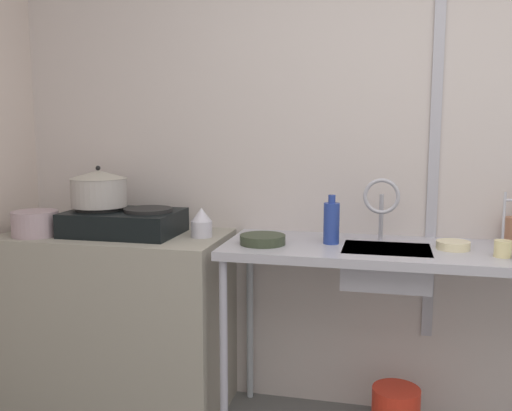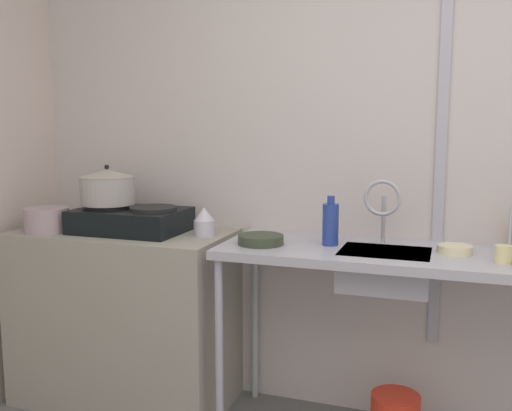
# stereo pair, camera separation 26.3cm
# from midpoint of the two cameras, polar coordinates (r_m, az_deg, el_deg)

# --- Properties ---
(wall_back) EXTENTS (5.22, 0.10, 2.74)m
(wall_back) POSITION_cam_midpoint_polar(r_m,az_deg,el_deg) (2.84, 21.99, 5.92)
(wall_back) COLOR beige
(wall_back) RESTS_ON ground
(wall_metal_strip) EXTENTS (0.05, 0.01, 2.19)m
(wall_metal_strip) POSITION_cam_midpoint_polar(r_m,az_deg,el_deg) (2.78, 21.02, 8.76)
(wall_metal_strip) COLOR #A6A6B0
(counter_concrete) EXTENTS (1.11, 0.57, 0.91)m
(counter_concrete) POSITION_cam_midpoint_polar(r_m,az_deg,el_deg) (3.06, -10.70, -11.00)
(counter_concrete) COLOR gray
(counter_concrete) RESTS_ON ground
(counter_sink) EXTENTS (1.67, 0.57, 0.91)m
(counter_sink) POSITION_cam_midpoint_polar(r_m,az_deg,el_deg) (2.57, 18.12, -5.94)
(counter_sink) COLOR #A6A6B0
(counter_sink) RESTS_ON ground
(stove) EXTENTS (0.55, 0.38, 0.14)m
(stove) POSITION_cam_midpoint_polar(r_m,az_deg,el_deg) (2.91, -10.06, -1.42)
(stove) COLOR black
(stove) RESTS_ON counter_concrete
(pot_on_left_burner) EXTENTS (0.28, 0.28, 0.20)m
(pot_on_left_burner) POSITION_cam_midpoint_polar(r_m,az_deg,el_deg) (2.95, -12.37, 1.86)
(pot_on_left_burner) COLOR #A49E99
(pot_on_left_burner) RESTS_ON stove
(pot_beside_stove) EXTENTS (0.22, 0.22, 0.12)m
(pot_beside_stove) POSITION_cam_midpoint_polar(r_m,az_deg,el_deg) (3.02, -18.12, -1.40)
(pot_beside_stove) COLOR #A58F97
(pot_beside_stove) RESTS_ON counter_concrete
(percolator) EXTENTS (0.10, 0.10, 0.14)m
(percolator) POSITION_cam_midpoint_polar(r_m,az_deg,el_deg) (2.76, -2.56, -1.69)
(percolator) COLOR silver
(percolator) RESTS_ON counter_concrete
(sink_basin) EXTENTS (0.38, 0.30, 0.16)m
(sink_basin) POSITION_cam_midpoint_polar(r_m,az_deg,el_deg) (2.55, 15.80, -6.30)
(sink_basin) COLOR #A6A6B0
(sink_basin) RESTS_ON counter_sink
(faucet) EXTENTS (0.17, 0.09, 0.30)m
(faucet) POSITION_cam_midpoint_polar(r_m,az_deg,el_deg) (2.61, 15.53, 0.40)
(faucet) COLOR #A6A6B0
(faucet) RESTS_ON counter_sink
(frying_pan) EXTENTS (0.21, 0.21, 0.04)m
(frying_pan) POSITION_cam_midpoint_polar(r_m,az_deg,el_deg) (2.57, 3.42, -3.50)
(frying_pan) COLOR #303927
(frying_pan) RESTS_ON counter_sink
(cup_by_rack) EXTENTS (0.07, 0.07, 0.07)m
(cup_by_rack) POSITION_cam_midpoint_polar(r_m,az_deg,el_deg) (2.48, 26.65, -4.46)
(cup_by_rack) COLOR beige
(cup_by_rack) RESTS_ON counter_sink
(small_bowl_on_drainboard) EXTENTS (0.14, 0.14, 0.04)m
(small_bowl_on_drainboard) POSITION_cam_midpoint_polar(r_m,az_deg,el_deg) (2.57, 22.27, -4.17)
(small_bowl_on_drainboard) COLOR beige
(small_bowl_on_drainboard) RESTS_ON counter_sink
(bottle_by_sink) EXTENTS (0.07, 0.07, 0.23)m
(bottle_by_sink) POSITION_cam_midpoint_polar(r_m,az_deg,el_deg) (2.58, 10.47, -1.85)
(bottle_by_sink) COLOR navy
(bottle_by_sink) RESTS_ON counter_sink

